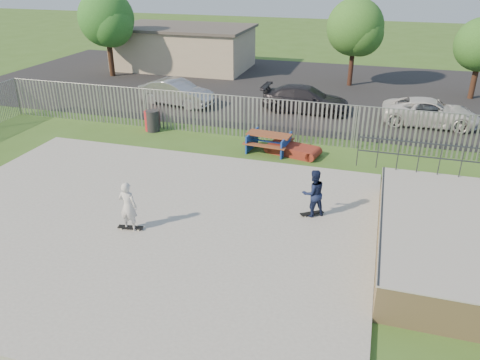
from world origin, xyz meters
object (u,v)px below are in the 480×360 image
(picnic_table, at_px, (269,142))
(funbox, at_px, (293,150))
(car_dark, at_px, (306,99))
(tree_left, at_px, (106,19))
(car_silver, at_px, (176,92))
(tree_mid, at_px, (355,27))
(car_white, at_px, (430,112))
(trash_bin_red, at_px, (151,121))
(trash_bin_grey, at_px, (153,121))
(skater_navy, at_px, (313,193))
(skater_white, at_px, (128,206))

(picnic_table, bearing_deg, funbox, 2.55)
(car_dark, height_order, tree_left, tree_left)
(car_silver, height_order, car_dark, car_silver)
(picnic_table, distance_m, funbox, 1.13)
(tree_mid, bearing_deg, car_dark, -105.23)
(funbox, bearing_deg, car_white, 58.51)
(car_silver, xyz_separation_m, car_dark, (7.52, 0.80, -0.02))
(picnic_table, distance_m, trash_bin_red, 6.42)
(trash_bin_grey, height_order, tree_left, tree_left)
(trash_bin_red, bearing_deg, car_white, 19.89)
(funbox, bearing_deg, picnic_table, -169.30)
(trash_bin_grey, bearing_deg, car_silver, 98.95)
(picnic_table, bearing_deg, tree_mid, 85.21)
(funbox, relative_size, tree_mid, 0.38)
(tree_left, relative_size, tree_mid, 1.06)
(car_silver, distance_m, car_white, 14.09)
(car_dark, xyz_separation_m, car_white, (6.56, -0.51, -0.04))
(trash_bin_grey, bearing_deg, trash_bin_red, 155.38)
(car_dark, height_order, skater_navy, skater_navy)
(trash_bin_red, relative_size, trash_bin_grey, 0.96)
(tree_left, xyz_separation_m, skater_navy, (17.37, -16.79, -3.09))
(trash_bin_red, bearing_deg, funbox, -8.33)
(tree_mid, relative_size, skater_white, 3.51)
(trash_bin_grey, relative_size, skater_white, 0.66)
(skater_white, bearing_deg, funbox, -113.51)
(funbox, bearing_deg, skater_white, -100.67)
(skater_white, bearing_deg, tree_left, -57.10)
(car_white, relative_size, tree_left, 0.81)
(car_dark, bearing_deg, tree_left, 72.97)
(trash_bin_red, height_order, skater_white, skater_white)
(picnic_table, xyz_separation_m, car_silver, (-6.93, 5.61, 0.34))
(car_silver, bearing_deg, tree_left, 63.88)
(trash_bin_red, bearing_deg, tree_mid, 54.47)
(skater_white, bearing_deg, trash_bin_grey, -66.96)
(tree_mid, bearing_deg, picnic_table, -100.51)
(picnic_table, height_order, trash_bin_grey, trash_bin_grey)
(funbox, relative_size, tree_left, 0.36)
(tree_mid, bearing_deg, funbox, -95.84)
(tree_left, height_order, skater_white, tree_left)
(car_dark, bearing_deg, skater_navy, -168.82)
(car_dark, bearing_deg, tree_mid, -14.53)
(trash_bin_grey, bearing_deg, car_dark, 38.76)
(picnic_table, relative_size, trash_bin_grey, 1.97)
(picnic_table, xyz_separation_m, tree_mid, (2.48, 13.37, 3.41))
(car_dark, bearing_deg, picnic_table, 175.48)
(tree_left, bearing_deg, funbox, -35.84)
(skater_white, bearing_deg, tree_mid, -102.18)
(car_dark, height_order, skater_white, skater_white)
(car_dark, xyz_separation_m, skater_navy, (2.21, -11.95, 0.22))
(car_silver, relative_size, car_dark, 0.91)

